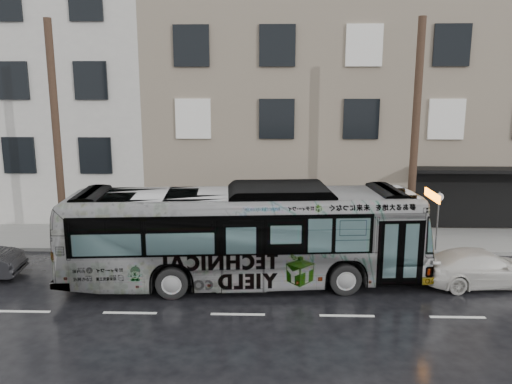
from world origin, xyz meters
TOP-DOWN VIEW (x-y plane):
  - ground at (0.00, 0.00)m, footprint 120.00×120.00m
  - sidewalk at (0.00, 4.90)m, footprint 90.00×3.60m
  - building_taupe at (5.00, 12.70)m, footprint 20.00×12.00m
  - utility_pole_front at (6.50, 3.30)m, footprint 0.30×0.30m
  - utility_pole_rear at (-7.50, 3.30)m, footprint 0.30×0.30m
  - sign_post at (7.60, 3.30)m, footprint 0.06×0.06m
  - bus at (0.07, 0.02)m, footprint 12.29×3.86m
  - white_sedan at (8.08, 0.04)m, footprint 4.37×2.22m

SIDE VIEW (x-z plane):
  - ground at x=0.00m, z-range 0.00..0.00m
  - sidewalk at x=0.00m, z-range 0.00..0.15m
  - white_sedan at x=8.08m, z-range 0.00..1.22m
  - sign_post at x=7.60m, z-range 0.15..2.55m
  - bus at x=0.07m, z-range 0.00..3.37m
  - utility_pole_front at x=6.50m, z-range 0.15..9.15m
  - utility_pole_rear at x=-7.50m, z-range 0.15..9.15m
  - building_taupe at x=5.00m, z-range 0.00..11.00m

